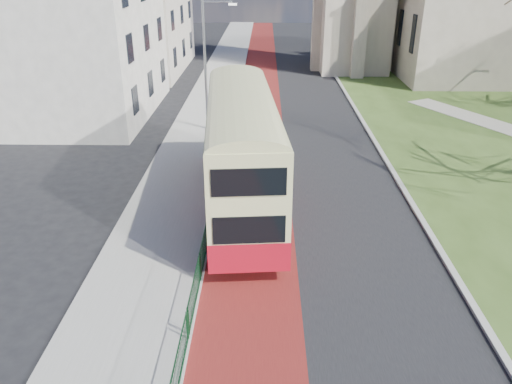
{
  "coord_description": "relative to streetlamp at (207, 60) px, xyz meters",
  "views": [
    {
      "loc": [
        -0.74,
        -13.67,
        10.3
      ],
      "look_at": [
        -1.06,
        4.08,
        2.0
      ],
      "focal_mm": 35.0,
      "sensor_mm": 36.0,
      "label": 1
    }
  ],
  "objects": [
    {
      "name": "kerb_east",
      "position": [
        10.45,
        4.0,
        -4.53
      ],
      "size": [
        0.25,
        80.0,
        0.13
      ],
      "primitive_type": "cube",
      "color": "#999993",
      "rests_on": "ground"
    },
    {
      "name": "bus",
      "position": [
        2.63,
        -11.31,
        -1.69
      ],
      "size": [
        3.82,
        12.36,
        5.09
      ],
      "rotation": [
        0.0,
        0.0,
        0.08
      ],
      "color": "#A30F1E",
      "rests_on": "ground"
    },
    {
      "name": "pedestrian_railing",
      "position": [
        1.4,
        -14.0,
        -4.04
      ],
      "size": [
        0.07,
        24.0,
        1.12
      ],
      "color": "#0D391B",
      "rests_on": "ground"
    },
    {
      "name": "kerb_west",
      "position": [
        1.35,
        2.0,
        -4.53
      ],
      "size": [
        0.25,
        120.0,
        0.13
      ],
      "primitive_type": "cube",
      "color": "#999993",
      "rests_on": "ground"
    },
    {
      "name": "street_block_far",
      "position": [
        -9.65,
        20.0,
        1.17
      ],
      "size": [
        10.3,
        16.3,
        11.5
      ],
      "color": "beige",
      "rests_on": "ground"
    },
    {
      "name": "streetlamp",
      "position": [
        0.0,
        0.0,
        0.0
      ],
      "size": [
        2.13,
        0.18,
        8.0
      ],
      "color": "gray",
      "rests_on": "pavement_west"
    },
    {
      "name": "bus_lane",
      "position": [
        3.15,
        2.0,
        -4.59
      ],
      "size": [
        3.4,
        120.0,
        0.01
      ],
      "primitive_type": "cube",
      "color": "#591414",
      "rests_on": "ground"
    },
    {
      "name": "street_block_near",
      "position": [
        -9.65,
        4.0,
        1.92
      ],
      "size": [
        10.3,
        14.3,
        13.0
      ],
      "color": "#BDB8AA",
      "rests_on": "ground"
    },
    {
      "name": "pavement_west",
      "position": [
        -0.65,
        2.0,
        -4.53
      ],
      "size": [
        4.0,
        120.0,
        0.12
      ],
      "primitive_type": "cube",
      "color": "gray",
      "rests_on": "ground"
    },
    {
      "name": "ground",
      "position": [
        4.35,
        -18.0,
        -4.59
      ],
      "size": [
        160.0,
        160.0,
        0.0
      ],
      "primitive_type": "plane",
      "color": "black",
      "rests_on": "ground"
    },
    {
      "name": "road_carriageway",
      "position": [
        5.85,
        2.0,
        -4.59
      ],
      "size": [
        9.0,
        120.0,
        0.01
      ],
      "primitive_type": "cube",
      "color": "black",
      "rests_on": "ground"
    }
  ]
}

